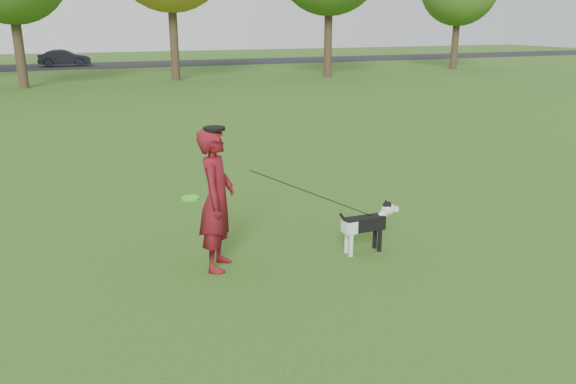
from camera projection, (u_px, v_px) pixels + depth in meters
name	position (u px, v px, depth m)	size (l,w,h in m)	color
ground	(280.00, 273.00, 7.58)	(120.00, 120.00, 0.00)	#285116
road	(88.00, 66.00, 42.96)	(120.00, 7.00, 0.02)	black
man	(217.00, 200.00, 7.50)	(0.71, 0.47, 1.95)	#5F0D0E
dog	(369.00, 222.00, 8.18)	(1.00, 0.20, 0.76)	black
car_mid	(65.00, 58.00, 42.18)	(1.30, 3.72, 1.23)	black
man_held_items	(315.00, 195.00, 7.85)	(2.81, 0.44, 1.46)	#42F11E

